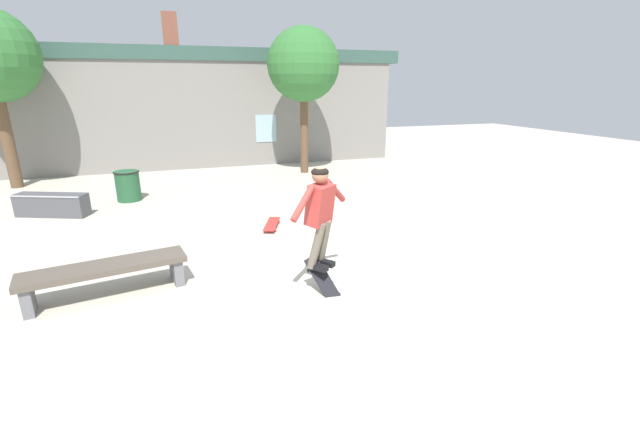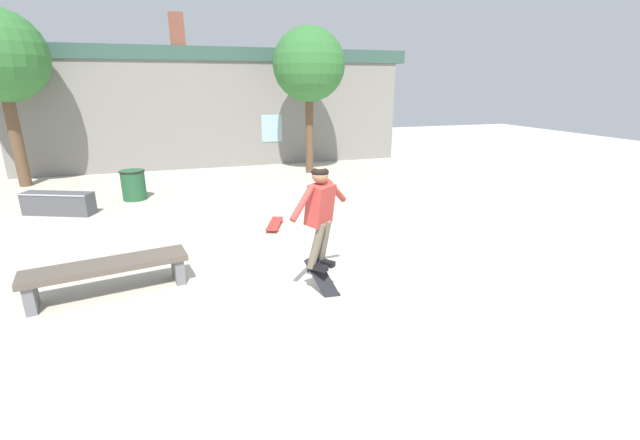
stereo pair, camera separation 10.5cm
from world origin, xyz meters
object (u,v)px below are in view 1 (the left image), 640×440
tree_right (303,65)px  skateboard_flipping (324,282)px  skater (320,209)px  trash_bin (128,185)px  skate_ledge (52,205)px  park_bench (106,272)px  skateboard_resting (272,224)px

tree_right → skateboard_flipping: size_ratio=6.37×
skater → skateboard_flipping: 0.99m
trash_bin → skateboard_flipping: 6.64m
skate_ledge → skater: skater is taller
skateboard_flipping → park_bench: bearing=-141.9°
skate_ledge → skater: (4.22, -5.08, 0.91)m
tree_right → skater: (-2.17, -7.80, -2.02)m
skateboard_resting → park_bench: bearing=-31.0°
trash_bin → skater: skater is taller
skateboard_resting → skate_ledge: bearing=-96.8°
skate_ledge → trash_bin: trash_bin is taller
skate_ledge → skateboard_flipping: 6.69m
skater → trash_bin: bearing=167.5°
skater → park_bench: bearing=-144.0°
tree_right → park_bench: bearing=-124.7°
trash_bin → park_bench: bearing=-88.8°
skateboard_flipping → skateboard_resting: 2.93m
park_bench → skateboard_flipping: skateboard_flipping is taller
trash_bin → skateboard_resting: size_ratio=0.83×
tree_right → skateboard_flipping: bearing=-105.2°
park_bench → skater: size_ratio=1.52×
park_bench → skateboard_resting: size_ratio=2.38×
park_bench → skateboard_flipping: size_ratio=3.06×
tree_right → park_bench: size_ratio=2.08×
park_bench → trash_bin: bearing=81.0°
park_bench → skateboard_flipping: bearing=-28.0°
park_bench → skate_ledge: skate_ledge is taller
tree_right → skater: 8.34m
tree_right → skateboard_flipping: (-2.14, -7.89, -3.01)m
tree_right → skate_ledge: tree_right is taller
park_bench → tree_right: bearing=45.1°
skate_ledge → skateboard_resting: skate_ledge is taller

